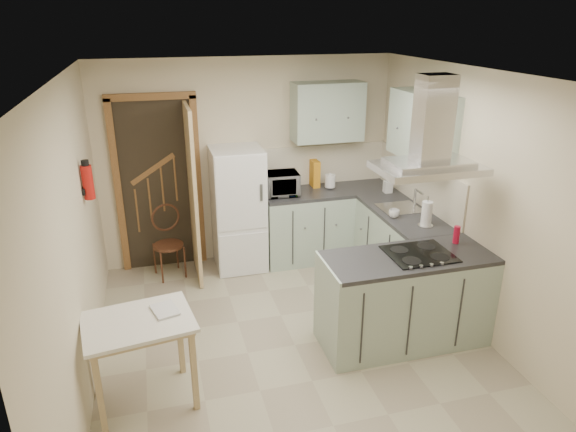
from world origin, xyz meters
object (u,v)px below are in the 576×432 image
object	(u,v)px
extractor_hood	(428,168)
microwave	(277,184)
fridge	(238,209)
peninsula	(405,299)
bentwood_chair	(168,245)
drop_leaf_table	(143,362)

from	to	relation	value
extractor_hood	microwave	world-z (taller)	extractor_hood
extractor_hood	microwave	distance (m)	2.23
fridge	peninsula	world-z (taller)	fridge
fridge	peninsula	bearing A→B (deg)	-58.26
bentwood_chair	microwave	size ratio (longest dim) A/B	1.59
drop_leaf_table	microwave	bearing A→B (deg)	44.37
peninsula	microwave	xyz separation A→B (m)	(-0.74, 1.96, 0.59)
microwave	drop_leaf_table	bearing A→B (deg)	-124.06
fridge	extractor_hood	bearing A→B (deg)	-56.21
bentwood_chair	peninsula	bearing A→B (deg)	-57.74
drop_leaf_table	bentwood_chair	xyz separation A→B (m)	(0.31, 2.16, 0.01)
peninsula	drop_leaf_table	size ratio (longest dim) A/B	1.90
microwave	extractor_hood	bearing A→B (deg)	-63.60
peninsula	drop_leaf_table	world-z (taller)	peninsula
drop_leaf_table	bentwood_chair	world-z (taller)	bentwood_chair
peninsula	drop_leaf_table	distance (m)	2.41
peninsula	bentwood_chair	size ratio (longest dim) A/B	1.96
extractor_hood	drop_leaf_table	bearing A→B (deg)	-174.79
peninsula	fridge	bearing A→B (deg)	121.74
fridge	microwave	world-z (taller)	fridge
extractor_hood	peninsula	bearing A→B (deg)	180.00
peninsula	extractor_hood	xyz separation A→B (m)	(0.10, 0.00, 1.27)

